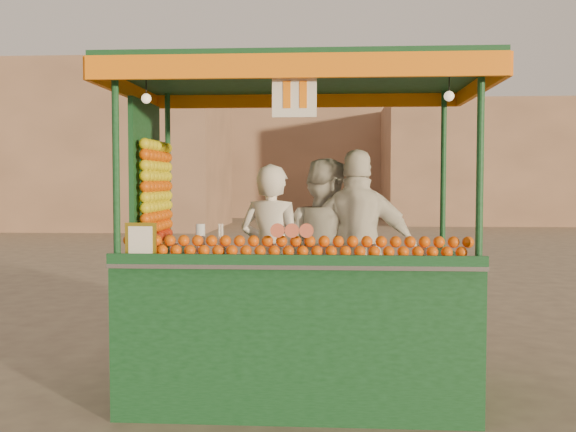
# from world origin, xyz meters

# --- Properties ---
(ground) EXTENTS (90.00, 90.00, 0.00)m
(ground) POSITION_xyz_m (0.00, 0.00, 0.00)
(ground) COLOR brown
(ground) RESTS_ON ground
(building_left) EXTENTS (10.00, 6.00, 6.00)m
(building_left) POSITION_xyz_m (-9.00, 20.00, 3.00)
(building_left) COLOR #9F745A
(building_left) RESTS_ON ground
(building_right) EXTENTS (9.00, 6.00, 5.00)m
(building_right) POSITION_xyz_m (7.00, 24.00, 2.50)
(building_right) COLOR #9F745A
(building_right) RESTS_ON ground
(building_center) EXTENTS (14.00, 7.00, 7.00)m
(building_center) POSITION_xyz_m (-2.00, 30.00, 3.50)
(building_center) COLOR #9F745A
(building_center) RESTS_ON ground
(juice_cart) EXTENTS (2.97, 1.92, 2.70)m
(juice_cart) POSITION_xyz_m (-0.13, 0.08, 0.88)
(juice_cart) COLOR #0F3918
(juice_cart) RESTS_ON ground
(vendor_left) EXTENTS (0.67, 0.53, 1.61)m
(vendor_left) POSITION_xyz_m (-0.32, 0.53, 1.12)
(vendor_left) COLOR white
(vendor_left) RESTS_ON ground
(vendor_middle) EXTENTS (1.02, 0.97, 1.66)m
(vendor_middle) POSITION_xyz_m (0.14, 0.59, 1.14)
(vendor_middle) COLOR silver
(vendor_middle) RESTS_ON ground
(vendor_right) EXTENTS (1.06, 0.53, 1.74)m
(vendor_right) POSITION_xyz_m (0.45, 0.42, 1.18)
(vendor_right) COLOR white
(vendor_right) RESTS_ON ground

